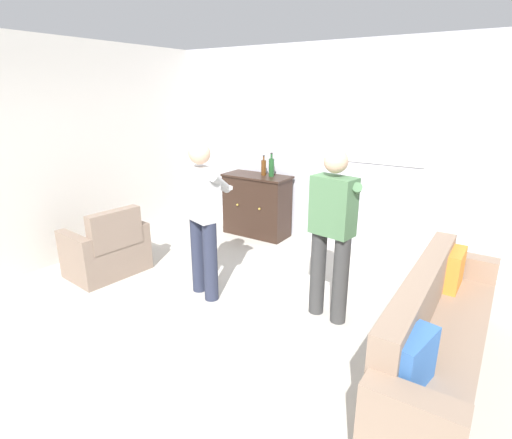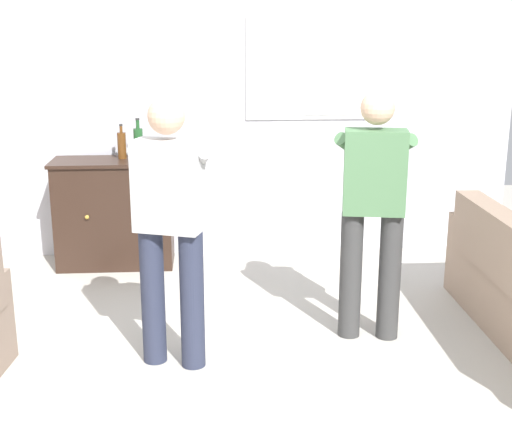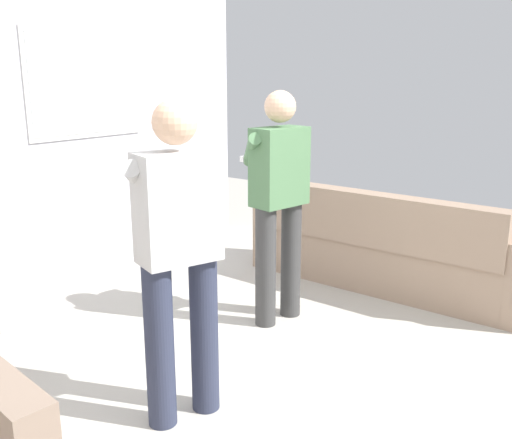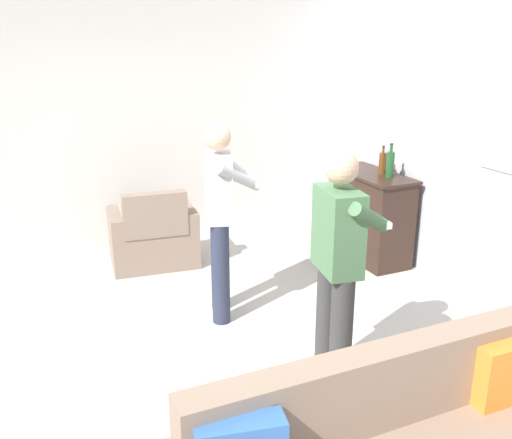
{
  "view_description": "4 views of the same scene",
  "coord_description": "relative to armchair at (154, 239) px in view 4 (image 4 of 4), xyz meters",
  "views": [
    {
      "loc": [
        2.23,
        -2.68,
        2.17
      ],
      "look_at": [
        0.23,
        0.37,
        0.99
      ],
      "focal_mm": 28.0,
      "sensor_mm": 36.0,
      "label": 1
    },
    {
      "loc": [
        -0.18,
        -3.81,
        2.09
      ],
      "look_at": [
        0.09,
        0.34,
        0.94
      ],
      "focal_mm": 50.0,
      "sensor_mm": 36.0,
      "label": 2
    },
    {
      "loc": [
        -2.35,
        -1.62,
        1.8
      ],
      "look_at": [
        0.24,
        0.37,
        0.95
      ],
      "focal_mm": 40.0,
      "sensor_mm": 36.0,
      "label": 3
    },
    {
      "loc": [
        3.8,
        -1.23,
        2.36
      ],
      "look_at": [
        0.3,
        0.36,
        1.09
      ],
      "focal_mm": 40.0,
      "sensor_mm": 36.0,
      "label": 4
    }
  ],
  "objects": [
    {
      "name": "ground",
      "position": [
        1.78,
        -0.11,
        -0.29
      ],
      "size": [
        10.4,
        10.4,
        0.0
      ],
      "primitive_type": "plane",
      "color": "#B2ADA3"
    },
    {
      "name": "wall_back_with_window",
      "position": [
        1.8,
        2.55,
        1.12
      ],
      "size": [
        5.2,
        0.15,
        2.8
      ],
      "color": "silver",
      "rests_on": "ground"
    },
    {
      "name": "wall_side_left",
      "position": [
        -0.88,
        -0.11,
        1.11
      ],
      "size": [
        0.12,
        5.2,
        2.8
      ],
      "primitive_type": "cube",
      "color": "silver",
      "rests_on": "ground"
    },
    {
      "name": "armchair",
      "position": [
        0.0,
        0.0,
        0.0
      ],
      "size": [
        0.73,
        0.94,
        0.85
      ],
      "color": "#7F6B5B",
      "rests_on": "ground"
    },
    {
      "name": "sideboard_cabinet",
      "position": [
        0.75,
        2.19,
        0.19
      ],
      "size": [
        1.04,
        0.49,
        0.95
      ],
      "color": "black",
      "rests_on": "ground"
    },
    {
      "name": "bottle_wine_green",
      "position": [
        0.98,
        2.23,
        0.8
      ],
      "size": [
        0.08,
        0.08,
        0.35
      ],
      "color": "#1E4C23",
      "rests_on": "sideboard_cabinet"
    },
    {
      "name": "bottle_liquor_amber",
      "position": [
        0.84,
        2.25,
        0.78
      ],
      "size": [
        0.07,
        0.07,
        0.3
      ],
      "color": "#593314",
      "rests_on": "sideboard_cabinet"
    },
    {
      "name": "person_standing_left",
      "position": [
        1.35,
        0.25,
        0.65
      ],
      "size": [
        0.53,
        0.52,
        1.68
      ],
      "color": "#282D42",
      "rests_on": "ground"
    },
    {
      "name": "person_standing_right",
      "position": [
        2.67,
        0.56,
        0.65
      ],
      "size": [
        0.55,
        0.51,
        1.68
      ],
      "color": "#383838",
      "rests_on": "ground"
    }
  ]
}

